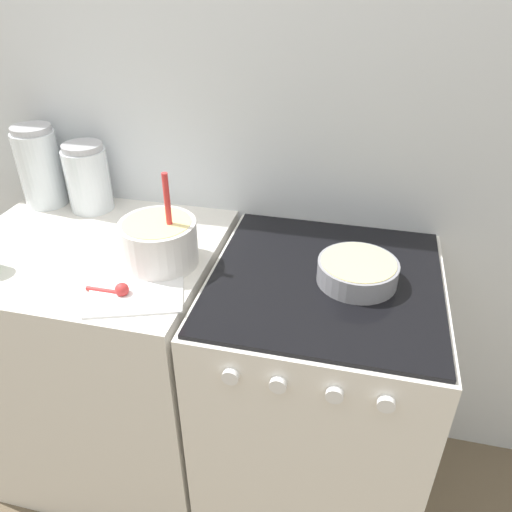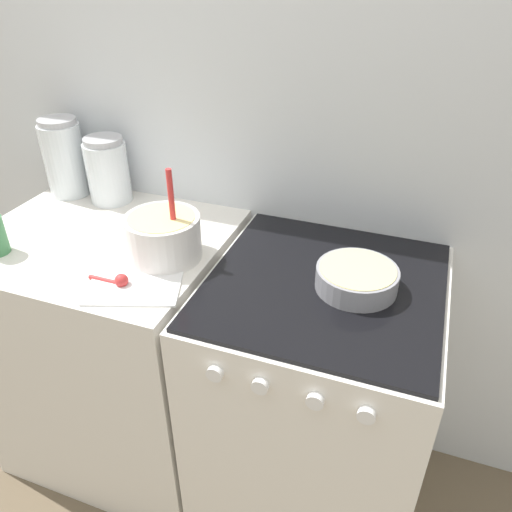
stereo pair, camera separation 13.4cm
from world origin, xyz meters
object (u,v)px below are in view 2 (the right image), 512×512
object	(u,v)px
baking_pan	(357,278)
storage_jar_middle	(108,174)
storage_jar_left	(66,162)
stove	(314,401)
mixing_bowl	(163,234)

from	to	relation	value
baking_pan	storage_jar_middle	size ratio (longest dim) A/B	0.94
storage_jar_left	storage_jar_middle	distance (m)	0.17
storage_jar_left	storage_jar_middle	bearing A→B (deg)	0.00
stove	storage_jar_left	distance (m)	1.16
mixing_bowl	storage_jar_middle	bearing A→B (deg)	143.29
stove	storage_jar_middle	bearing A→B (deg)	163.98
baking_pan	storage_jar_left	distance (m)	1.10
mixing_bowl	storage_jar_left	size ratio (longest dim) A/B	1.01
stove	baking_pan	bearing A→B (deg)	0.77
stove	storage_jar_middle	size ratio (longest dim) A/B	4.07
storage_jar_left	storage_jar_middle	size ratio (longest dim) A/B	1.20
stove	baking_pan	world-z (taller)	baking_pan
stove	mixing_bowl	xyz separation A→B (m)	(-0.46, -0.03, 0.53)
mixing_bowl	baking_pan	bearing A→B (deg)	3.46
baking_pan	stove	bearing A→B (deg)	-179.23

